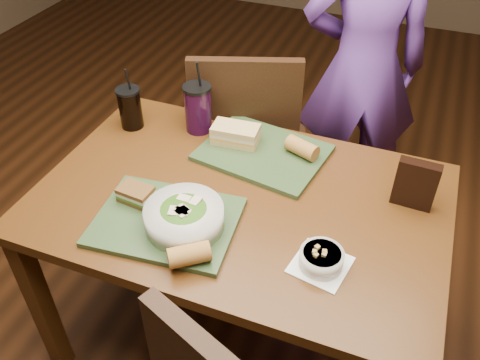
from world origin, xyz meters
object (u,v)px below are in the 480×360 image
(baguette_near, at_px, (189,255))
(chip_bag, at_px, (415,184))
(dining_table, at_px, (240,217))
(baguette_far, at_px, (302,148))
(tray_far, at_px, (263,153))
(cup_cola, at_px, (130,108))
(cup_berry, at_px, (198,108))
(chair_far, at_px, (253,144))
(diner, at_px, (363,68))
(soup_bowl, at_px, (321,259))
(sandwich_far, at_px, (236,134))
(sandwich_near, at_px, (136,194))
(salad_bowl, at_px, (184,216))
(tray_near, at_px, (166,222))

(baguette_near, distance_m, chip_bag, 0.72)
(dining_table, relative_size, baguette_far, 11.41)
(tray_far, relative_size, cup_cola, 1.72)
(dining_table, height_order, cup_berry, cup_berry)
(chair_far, distance_m, chip_bag, 0.82)
(cup_berry, bearing_deg, diner, 53.68)
(soup_bowl, xyz_separation_m, sandwich_far, (-0.43, 0.44, 0.02))
(baguette_near, bearing_deg, soup_bowl, 21.62)
(dining_table, xyz_separation_m, sandwich_far, (-0.12, 0.25, 0.14))
(chair_far, relative_size, soup_bowl, 5.76)
(dining_table, relative_size, sandwich_near, 11.74)
(tray_far, bearing_deg, dining_table, -88.68)
(cup_berry, bearing_deg, baguette_far, -5.54)
(dining_table, xyz_separation_m, cup_berry, (-0.28, 0.31, 0.18))
(salad_bowl, distance_m, chip_bag, 0.71)
(tray_near, height_order, cup_berry, cup_berry)
(baguette_far, bearing_deg, tray_far, -168.59)
(tray_far, xyz_separation_m, sandwich_far, (-0.11, 0.02, 0.04))
(baguette_near, bearing_deg, cup_berry, 112.61)
(dining_table, bearing_deg, baguette_far, 64.47)
(tray_far, bearing_deg, sandwich_near, -126.02)
(sandwich_far, bearing_deg, chair_far, 97.02)
(baguette_far, bearing_deg, salad_bowl, -115.97)
(dining_table, height_order, chair_far, chair_far)
(diner, distance_m, baguette_far, 0.71)
(sandwich_far, distance_m, cup_berry, 0.18)
(chair_far, height_order, tray_far, chair_far)
(dining_table, distance_m, soup_bowl, 0.38)
(diner, distance_m, tray_far, 0.77)
(diner, xyz_separation_m, baguette_far, (-0.08, -0.71, 0.02))
(sandwich_near, height_order, cup_cola, cup_cola)
(tray_near, bearing_deg, salad_bowl, -1.65)
(dining_table, bearing_deg, salad_bowl, -116.56)
(baguette_far, bearing_deg, cup_berry, 174.46)
(sandwich_far, relative_size, cup_berry, 0.60)
(tray_far, bearing_deg, baguette_far, 11.41)
(tray_far, relative_size, baguette_near, 3.64)
(salad_bowl, xyz_separation_m, cup_berry, (-0.19, 0.50, 0.04))
(baguette_near, relative_size, cup_cola, 0.47)
(baguette_near, bearing_deg, sandwich_near, 147.32)
(chair_far, xyz_separation_m, baguette_near, (0.13, -0.87, 0.24))
(salad_bowl, relative_size, baguette_near, 2.02)
(soup_bowl, bearing_deg, baguette_far, 112.24)
(dining_table, height_order, chip_bag, chip_bag)
(sandwich_far, bearing_deg, chip_bag, -8.40)
(salad_bowl, xyz_separation_m, sandwich_near, (-0.19, 0.05, -0.01))
(soup_bowl, bearing_deg, dining_table, 149.09)
(tray_near, relative_size, baguette_near, 3.64)
(chair_far, xyz_separation_m, chip_bag, (0.66, -0.38, 0.28))
(diner, height_order, baguette_far, diner)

